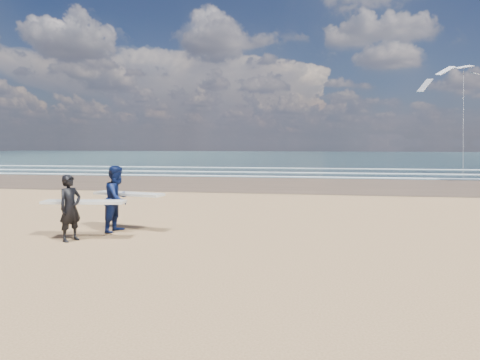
# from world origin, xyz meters

# --- Properties ---
(ocean) EXTENTS (220.00, 100.00, 0.02)m
(ocean) POSITION_xyz_m (20.00, 72.00, 0.01)
(ocean) COLOR #193037
(ocean) RESTS_ON ground
(foam_breakers) EXTENTS (220.00, 11.70, 0.05)m
(foam_breakers) POSITION_xyz_m (20.00, 28.10, 0.05)
(foam_breakers) COLOR white
(foam_breakers) RESTS_ON ground
(surfer_near) EXTENTS (2.25, 1.13, 1.76)m
(surfer_near) POSITION_xyz_m (-0.06, 0.80, 0.90)
(surfer_near) COLOR black
(surfer_near) RESTS_ON ground
(surfer_far) EXTENTS (2.26, 1.34, 1.94)m
(surfer_far) POSITION_xyz_m (0.62, 2.10, 0.97)
(surfer_far) COLOR #0B1640
(surfer_far) RESTS_ON ground
(kite_1) EXTENTS (6.39, 4.80, 9.95)m
(kite_1) POSITION_xyz_m (17.98, 26.63, 5.72)
(kite_1) COLOR slate
(kite_1) RESTS_ON ground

